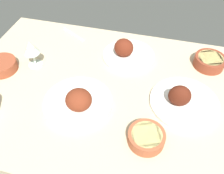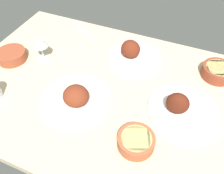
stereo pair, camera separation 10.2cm
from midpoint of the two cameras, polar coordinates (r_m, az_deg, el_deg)
dining_table at (r=105.27cm, az=2.78°, el=-1.63°), size 140.00×90.00×4.00cm
plate_near_viewer at (r=99.33cm, az=19.39°, el=-5.27°), size 28.86×28.86×11.15cm
plate_far_side at (r=118.23cm, az=7.76°, el=7.82°), size 26.14×26.14×10.64cm
plate_center_main at (r=97.78cm, az=-5.85°, el=-2.68°), size 28.87×28.87×9.74cm
bowl_potatoes at (r=86.79cm, az=9.34°, el=-13.11°), size 13.65×13.65×4.74cm
bowl_cream at (r=125.60cm, az=-21.16°, el=7.24°), size 14.31×14.31×4.78cm
bowl_pasta at (r=120.75cm, az=26.69°, el=3.33°), size 14.49×14.49×5.30cm
wine_glass at (r=117.24cm, az=-14.93°, el=10.51°), size 7.60×7.60×14.00cm
spoon_loose at (r=138.04cm, az=-4.42°, el=13.30°), size 15.81×9.96×0.80cm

